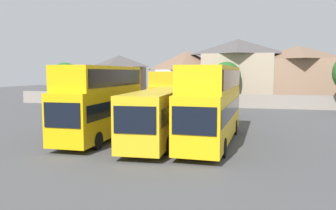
% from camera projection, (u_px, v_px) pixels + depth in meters
% --- Properties ---
extents(ground, '(140.00, 140.00, 0.00)m').
position_uv_depth(ground, '(198.00, 112.00, 40.82)').
color(ground, '#4C4C4F').
extents(depot_boundary_wall, '(56.00, 0.50, 1.80)m').
position_uv_depth(depot_boundary_wall, '(204.00, 100.00, 46.13)').
color(depot_boundary_wall, gray).
rests_on(depot_boundary_wall, ground).
extents(bus_1, '(2.65, 10.19, 5.14)m').
position_uv_depth(bus_1, '(101.00, 98.00, 23.95)').
color(bus_1, '#E6B40D').
rests_on(bus_1, ground).
extents(bus_2, '(3.04, 12.15, 3.50)m').
position_uv_depth(bus_2, '(161.00, 112.00, 23.14)').
color(bus_2, gold).
rests_on(bus_2, ground).
extents(bus_3, '(3.09, 12.05, 5.10)m').
position_uv_depth(bus_3, '(213.00, 100.00, 22.59)').
color(bus_3, yellow).
rests_on(bus_3, ground).
extents(bus_4, '(2.98, 10.30, 4.78)m').
position_uv_depth(bus_4, '(169.00, 91.00, 37.22)').
color(bus_4, gold).
rests_on(bus_4, ground).
extents(bus_5, '(2.72, 11.67, 3.53)m').
position_uv_depth(bus_5, '(212.00, 98.00, 35.45)').
color(bus_5, yellow).
rests_on(bus_5, ground).
extents(house_terrace_left, '(7.49, 7.13, 7.46)m').
position_uv_depth(house_terrace_left, '(119.00, 78.00, 56.07)').
color(house_terrace_left, '#9E7A60').
rests_on(house_terrace_left, ground).
extents(house_terrace_centre, '(9.07, 6.34, 8.05)m').
position_uv_depth(house_terrace_centre, '(187.00, 76.00, 53.90)').
color(house_terrace_centre, silver).
rests_on(house_terrace_centre, ground).
extents(house_terrace_right, '(10.73, 7.56, 9.70)m').
position_uv_depth(house_terrace_right, '(237.00, 71.00, 51.64)').
color(house_terrace_right, tan).
rests_on(house_terrace_right, ground).
extents(house_terrace_far_right, '(9.80, 8.38, 8.57)m').
position_uv_depth(house_terrace_far_right, '(298.00, 75.00, 50.12)').
color(house_terrace_far_right, '#9E7A60').
rests_on(house_terrace_far_right, ground).
extents(tree_left_of_lot, '(4.00, 4.00, 6.16)m').
position_uv_depth(tree_left_of_lot, '(226.00, 76.00, 47.58)').
color(tree_left_of_lot, brown).
rests_on(tree_left_of_lot, ground).
extents(tree_behind_wall, '(4.10, 4.10, 6.05)m').
position_uv_depth(tree_behind_wall, '(66.00, 77.00, 47.41)').
color(tree_behind_wall, brown).
rests_on(tree_behind_wall, ground).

